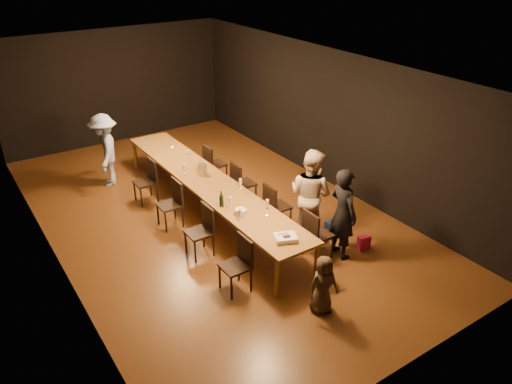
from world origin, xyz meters
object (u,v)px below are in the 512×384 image
chair_left_3 (145,182)px  woman_tan (311,195)px  birthday_cake (286,238)px  chair_right_2 (244,183)px  chair_left_2 (169,205)px  ice_bucket (202,169)px  chair_right_0 (318,234)px  chair_left_0 (235,266)px  champagne_bottle (221,198)px  chair_left_1 (199,232)px  child (323,285)px  man_blue (105,150)px  table (208,183)px  plate_stack (241,212)px  woman_birthday (343,213)px  chair_right_1 (278,206)px  chair_right_3 (215,163)px

chair_left_3 → woman_tan: (2.00, -2.99, 0.41)m
chair_left_3 → birthday_cake: 3.90m
chair_right_2 → woman_tan: bearing=9.5°
chair_left_2 → chair_left_3: same height
chair_right_2 → ice_bucket: ice_bucket is taller
chair_right_0 → woman_tan: 0.80m
ice_bucket → chair_left_3: bearing=136.0°
chair_left_0 → champagne_bottle: (0.55, 1.33, 0.45)m
chair_left_1 → child: (0.82, -2.34, 0.01)m
man_blue → table: bearing=47.4°
table → chair_left_0: (-0.85, -2.40, -0.24)m
chair_left_1 → plate_stack: chair_left_1 is taller
woman_birthday → woman_tan: size_ratio=0.95×
chair_right_1 → birthday_cake: (-0.87, -1.39, 0.32)m
table → child: (-0.03, -3.54, -0.23)m
chair_right_2 → chair_left_0: same height
chair_left_0 → woman_birthday: woman_birthday is taller
chair_left_3 → plate_stack: size_ratio=4.58×
chair_left_3 → child: size_ratio=0.98×
child → champagne_bottle: champagne_bottle is taller
chair_left_1 → plate_stack: (0.67, -0.32, 0.34)m
chair_right_3 → chair_left_1: 2.94m
chair_right_3 → woman_birthday: size_ratio=0.56×
champagne_bottle → chair_left_2: bearing=117.0°
chair_right_2 → champagne_bottle: 1.64m
chair_right_2 → birthday_cake: bearing=-18.5°
chair_right_3 → chair_left_2: same height
woman_tan → birthday_cake: size_ratio=4.12×
chair_left_2 → child: size_ratio=0.98×
chair_right_1 → chair_left_2: same height
chair_left_1 → child: 2.48m
chair_left_1 → woman_tan: 2.13m
chair_right_0 → chair_left_1: bearing=-125.2°
chair_right_0 → chair_left_1: 2.08m
chair_right_2 → chair_left_3: 2.08m
birthday_cake → man_blue: bearing=125.6°
chair_right_1 → child: size_ratio=0.98×
child → ice_bucket: (0.09, 3.86, 0.38)m
chair_left_0 → plate_stack: size_ratio=4.58×
chair_right_2 → chair_left_3: same height
table → plate_stack: bearing=-96.9°
chair_left_3 → plate_stack: (0.67, -2.72, 0.34)m
ice_bucket → chair_left_0: bearing=-108.5°
chair_right_3 → chair_left_0: (-1.70, -3.60, 0.00)m
birthday_cake → plate_stack: 1.08m
chair_left_0 → child: child is taller
man_blue → champagne_bottle: bearing=35.6°
chair_right_3 → table: bearing=-35.3°
chair_right_3 → child: size_ratio=0.98×
chair_right_2 → chair_left_1: same height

